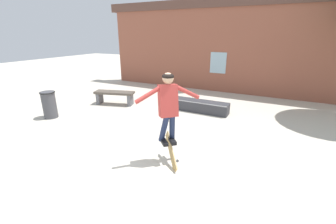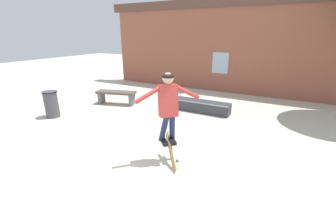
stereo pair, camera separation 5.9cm
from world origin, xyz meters
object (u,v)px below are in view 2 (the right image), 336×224
skater (168,103)px  skateboard_flipping (171,151)px  park_bench (116,95)px  trash_bin (51,104)px  skate_ledge (202,106)px

skater → skateboard_flipping: skater is taller
park_bench → trash_bin: 2.19m
skate_ledge → skater: (0.45, -3.26, 1.07)m
trash_bin → skate_ledge: bearing=33.9°
skater → trash_bin: bearing=-141.4°
trash_bin → skateboard_flipping: bearing=-8.0°
skate_ledge → skateboard_flipping: skateboard_flipping is taller
trash_bin → skater: bearing=-7.7°
trash_bin → skater: size_ratio=0.59×
park_bench → trash_bin: trash_bin is taller
park_bench → skate_ledge: (3.09, 0.66, -0.16)m
park_bench → skater: 4.49m
park_bench → skate_ledge: bearing=-4.2°
skate_ledge → skateboard_flipping: bearing=-80.2°
trash_bin → skater: (4.42, -0.60, 0.82)m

